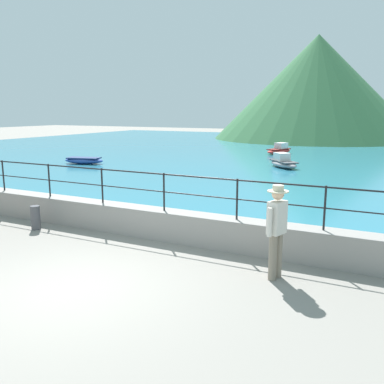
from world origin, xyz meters
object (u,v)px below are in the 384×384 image
boat_1 (279,150)px  boat_5 (84,160)px  person_walking (277,227)px  boat_0 (283,162)px  bollard (36,218)px

boat_1 → boat_5: size_ratio=1.01×
person_walking → boat_0: person_walking is taller
person_walking → boat_0: size_ratio=0.75×
boat_1 → boat_5: bearing=-129.3°
boat_1 → boat_5: (-8.49, -10.37, -0.07)m
bollard → boat_1: boat_1 is taller
person_walking → boat_5: size_ratio=0.72×
boat_0 → boat_5: (-10.52, -3.59, -0.07)m
boat_1 → boat_5: boat_1 is taller
bollard → boat_5: (-7.67, 10.59, -0.06)m
person_walking → boat_1: bearing=104.8°
boat_0 → boat_1: same height
bollard → person_walking: bearing=-3.0°
boat_5 → person_walking: bearing=-37.8°
bollard → boat_5: bearing=125.9°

